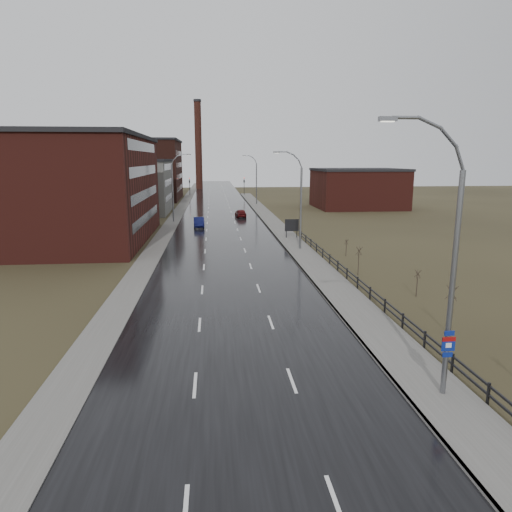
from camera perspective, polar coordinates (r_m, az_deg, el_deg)
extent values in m
plane|color=#2D2819|center=(19.01, -0.65, -21.25)|extent=(320.00, 320.00, 0.00)
cube|color=black|center=(76.57, -4.38, 4.15)|extent=(14.00, 300.00, 0.06)
cube|color=#595651|center=(52.82, 5.51, 0.65)|extent=(3.20, 180.00, 0.18)
cube|color=slate|center=(52.56, 3.88, 0.62)|extent=(0.16, 180.00, 0.18)
cube|color=#595651|center=(76.86, -10.52, 4.04)|extent=(2.40, 260.00, 0.12)
cube|color=#471914|center=(64.08, -23.50, 7.50)|extent=(22.00, 28.00, 13.00)
cube|color=black|center=(64.02, -24.02, 13.52)|extent=(22.44, 28.56, 0.50)
cube|color=black|center=(61.92, -13.50, 4.77)|extent=(0.06, 22.40, 1.20)
cube|color=black|center=(61.63, -13.64, 7.54)|extent=(0.06, 22.40, 1.20)
cube|color=black|center=(61.49, -13.78, 10.32)|extent=(0.06, 22.40, 1.20)
cube|color=black|center=(61.49, -13.92, 13.12)|extent=(0.06, 22.40, 1.20)
cube|color=slate|center=(95.48, -15.63, 8.29)|extent=(16.00, 20.00, 10.00)
cube|color=black|center=(95.33, -15.81, 11.44)|extent=(16.32, 20.40, 0.50)
cube|color=black|center=(94.55, -10.76, 7.27)|extent=(0.06, 16.00, 1.20)
cube|color=black|center=(94.36, -10.83, 9.09)|extent=(0.06, 16.00, 1.20)
cube|color=black|center=(94.27, -10.90, 10.91)|extent=(0.06, 16.00, 1.20)
cube|color=#331611|center=(125.77, -15.58, 10.22)|extent=(26.00, 24.00, 15.00)
cube|color=black|center=(125.83, -15.78, 13.75)|extent=(26.52, 24.48, 0.50)
cube|color=black|center=(124.38, -9.51, 8.40)|extent=(0.06, 19.20, 1.20)
cube|color=black|center=(124.24, -9.56, 9.78)|extent=(0.06, 19.20, 1.20)
cube|color=black|center=(124.16, -9.60, 11.16)|extent=(0.06, 19.20, 1.20)
cube|color=black|center=(124.17, -9.65, 12.55)|extent=(0.06, 19.20, 1.20)
cube|color=#471914|center=(103.02, 12.61, 8.13)|extent=(18.00, 16.00, 8.00)
cube|color=black|center=(102.85, 12.72, 10.49)|extent=(18.36, 16.32, 0.50)
cylinder|color=#331611|center=(165.98, -7.21, 13.47)|extent=(2.40, 2.40, 30.00)
cylinder|color=black|center=(167.10, -7.36, 18.72)|extent=(2.70, 2.70, 0.80)
cylinder|color=slate|center=(21.21, 23.30, -3.82)|extent=(0.24, 0.24, 10.00)
cylinder|color=slate|center=(20.41, 24.11, 11.09)|extent=(0.57, 0.14, 1.12)
cylinder|color=slate|center=(20.17, 22.92, 13.51)|extent=(0.91, 0.14, 0.91)
cylinder|color=slate|center=(19.84, 20.90, 15.28)|extent=(1.12, 0.14, 0.57)
cylinder|color=slate|center=(19.46, 18.30, 16.11)|extent=(1.15, 0.14, 0.14)
cube|color=slate|center=(19.17, 16.15, 16.15)|extent=(0.70, 0.28, 0.18)
cube|color=silver|center=(19.17, 16.13, 15.86)|extent=(0.50, 0.20, 0.04)
cube|color=navy|center=(21.69, 23.03, -8.87)|extent=(0.45, 0.04, 0.22)
cube|color=navy|center=(21.87, 22.92, -10.10)|extent=(0.60, 0.04, 0.65)
cube|color=maroon|center=(21.78, 22.98, -9.55)|extent=(0.60, 0.04, 0.20)
cube|color=navy|center=(22.05, 22.81, -11.31)|extent=(0.45, 0.04, 0.22)
cube|color=silver|center=(21.87, 22.93, -10.24)|extent=(0.26, 0.02, 0.22)
cylinder|color=slate|center=(53.13, 5.62, 5.80)|extent=(0.24, 0.24, 9.50)
cylinder|color=slate|center=(52.79, 5.56, 11.37)|extent=(0.51, 0.14, 0.98)
cylinder|color=slate|center=(52.70, 5.05, 12.15)|extent=(0.81, 0.14, 0.81)
cylinder|color=slate|center=(52.58, 4.28, 12.69)|extent=(0.98, 0.14, 0.51)
cylinder|color=slate|center=(52.45, 3.35, 12.88)|extent=(1.01, 0.14, 0.14)
cube|color=slate|center=(52.35, 2.59, 12.84)|extent=(0.70, 0.28, 0.18)
cube|color=silver|center=(52.35, 2.59, 12.73)|extent=(0.50, 0.20, 0.04)
cylinder|color=slate|center=(78.34, -10.38, 7.64)|extent=(0.24, 0.24, 9.50)
cylinder|color=slate|center=(78.13, -10.40, 11.41)|extent=(0.51, 0.14, 0.98)
cylinder|color=slate|center=(78.09, -10.06, 11.95)|extent=(0.81, 0.14, 0.81)
cylinder|color=slate|center=(78.04, -9.54, 12.32)|extent=(0.98, 0.14, 0.51)
cylinder|color=slate|center=(77.98, -8.92, 12.46)|extent=(1.01, 0.14, 0.14)
cube|color=slate|center=(77.95, -8.40, 12.44)|extent=(0.70, 0.28, 0.18)
cube|color=silver|center=(77.95, -8.40, 12.37)|extent=(0.50, 0.20, 0.04)
cylinder|color=slate|center=(106.48, 0.06, 8.93)|extent=(0.24, 0.24, 9.50)
cylinder|color=slate|center=(106.32, -0.03, 11.71)|extent=(0.51, 0.14, 0.98)
cylinder|color=slate|center=(106.27, -0.30, 12.09)|extent=(0.81, 0.14, 0.81)
cylinder|color=slate|center=(106.21, -0.69, 12.35)|extent=(0.98, 0.14, 0.51)
cylinder|color=slate|center=(106.15, -1.15, 12.44)|extent=(1.01, 0.14, 0.14)
cube|color=slate|center=(106.10, -1.53, 12.41)|extent=(0.70, 0.28, 0.18)
cube|color=silver|center=(106.10, -1.53, 12.35)|extent=(0.50, 0.20, 0.04)
cube|color=black|center=(22.71, 27.03, -15.17)|extent=(0.10, 0.10, 1.10)
cube|color=black|center=(25.02, 23.32, -12.29)|extent=(0.10, 0.10, 1.10)
cube|color=black|center=(27.46, 20.32, -9.87)|extent=(0.10, 0.10, 1.10)
cube|color=black|center=(30.00, 17.86, -7.82)|extent=(0.10, 0.10, 1.10)
cube|color=black|center=(32.62, 15.80, -6.10)|extent=(0.10, 0.10, 1.10)
cube|color=black|center=(35.30, 14.06, -4.62)|extent=(0.10, 0.10, 1.10)
cube|color=black|center=(38.03, 12.58, -3.35)|extent=(0.10, 0.10, 1.10)
cube|color=black|center=(40.80, 11.30, -2.25)|extent=(0.10, 0.10, 1.10)
cube|color=black|center=(43.59, 10.18, -1.29)|extent=(0.10, 0.10, 1.10)
cube|color=black|center=(46.42, 9.20, -0.45)|extent=(0.10, 0.10, 1.10)
cube|color=black|center=(49.26, 8.34, 0.30)|extent=(0.10, 0.10, 1.10)
cube|color=black|center=(52.12, 7.56, 0.96)|extent=(0.10, 0.10, 1.10)
cube|color=black|center=(55.00, 6.87, 1.56)|extent=(0.10, 0.10, 1.10)
cube|color=black|center=(57.89, 6.25, 2.10)|extent=(0.10, 0.10, 1.10)
cube|color=black|center=(60.79, 5.68, 2.58)|extent=(0.10, 0.10, 1.10)
cube|color=black|center=(37.47, 12.84, -2.96)|extent=(0.08, 53.00, 0.10)
cube|color=black|center=(37.57, 12.81, -3.55)|extent=(0.08, 53.00, 0.10)
cylinder|color=#382D23|center=(30.28, 23.07, -6.90)|extent=(0.08, 0.08, 2.24)
cylinder|color=#382D23|center=(29.88, 23.38, -4.25)|extent=(0.04, 0.75, 0.88)
cylinder|color=#382D23|center=(29.91, 23.28, -4.23)|extent=(0.71, 0.28, 0.89)
cylinder|color=#382D23|center=(29.87, 23.20, -4.24)|extent=(0.42, 0.63, 0.90)
cylinder|color=#382D23|center=(29.82, 23.26, -4.27)|extent=(0.42, 0.63, 0.90)
cylinder|color=#382D23|center=(29.83, 23.37, -4.28)|extent=(0.71, 0.28, 0.89)
cylinder|color=#382D23|center=(37.42, 19.46, -3.64)|extent=(0.08, 0.08, 1.57)
cylinder|color=#382D23|center=(37.19, 19.64, -2.12)|extent=(0.04, 0.53, 0.62)
cylinder|color=#382D23|center=(37.21, 19.56, -2.11)|extent=(0.51, 0.20, 0.63)
cylinder|color=#382D23|center=(37.17, 19.49, -2.11)|extent=(0.31, 0.45, 0.64)
cylinder|color=#382D23|center=(37.12, 19.53, -2.14)|extent=(0.31, 0.45, 0.64)
cylinder|color=#382D23|center=(37.13, 19.62, -2.14)|extent=(0.51, 0.20, 0.63)
cylinder|color=#382D23|center=(42.74, 12.68, -1.07)|extent=(0.08, 0.08, 1.97)
cylinder|color=#382D23|center=(42.49, 12.83, 0.61)|extent=(0.04, 0.66, 0.78)
cylinder|color=#382D23|center=(42.52, 12.76, 0.63)|extent=(0.63, 0.25, 0.78)
cylinder|color=#382D23|center=(42.49, 12.70, 0.62)|extent=(0.37, 0.56, 0.79)
cylinder|color=#382D23|center=(42.43, 12.72, 0.60)|extent=(0.37, 0.56, 0.79)
cylinder|color=#382D23|center=(42.43, 12.80, 0.60)|extent=(0.63, 0.25, 0.78)
cylinder|color=#382D23|center=(51.00, 11.20, 0.76)|extent=(0.08, 0.08, 1.38)
cylinder|color=#382D23|center=(50.85, 11.30, 1.75)|extent=(0.04, 0.47, 0.55)
cylinder|color=#382D23|center=(50.88, 11.24, 1.76)|extent=(0.45, 0.18, 0.56)
cylinder|color=#382D23|center=(50.85, 11.19, 1.76)|extent=(0.27, 0.40, 0.57)
cylinder|color=#382D23|center=(50.80, 11.21, 1.74)|extent=(0.27, 0.40, 0.57)
cylinder|color=#382D23|center=(50.79, 11.27, 1.74)|extent=(0.45, 0.18, 0.56)
cube|color=black|center=(60.99, 3.82, 2.98)|extent=(0.10, 0.10, 1.80)
cube|color=black|center=(61.23, 5.13, 2.99)|extent=(0.10, 0.10, 1.80)
cube|color=silver|center=(60.91, 4.50, 3.87)|extent=(1.78, 0.08, 1.51)
cube|color=black|center=(60.87, 4.51, 3.86)|extent=(1.88, 0.04, 1.61)
cylinder|color=black|center=(136.24, -8.30, 8.57)|extent=(0.16, 0.16, 5.20)
imported|color=black|center=(136.13, -8.32, 9.47)|extent=(0.58, 2.73, 1.10)
sphere|color=#FF190C|center=(135.97, -8.33, 9.60)|extent=(0.18, 0.18, 0.18)
cylinder|color=black|center=(136.39, -1.49, 8.69)|extent=(0.16, 0.16, 5.20)
imported|color=black|center=(136.29, -1.50, 9.59)|extent=(0.58, 2.73, 1.10)
sphere|color=#FF190C|center=(136.12, -1.49, 9.72)|extent=(0.18, 0.18, 0.18)
imported|color=#0C103E|center=(72.00, -7.15, 4.18)|extent=(1.82, 4.68, 1.52)
imported|color=#4C0C0E|center=(83.85, -1.93, 5.35)|extent=(2.06, 4.51, 1.50)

